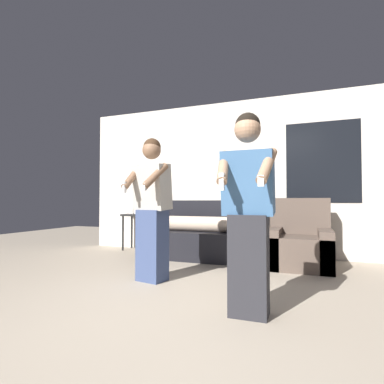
# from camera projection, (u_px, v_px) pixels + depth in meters

# --- Properties ---
(ground_plane) EXTENTS (14.00, 14.00, 0.00)m
(ground_plane) POSITION_uv_depth(u_px,v_px,m) (162.00, 338.00, 2.03)
(ground_plane) COLOR tan
(wall_back) EXTENTS (6.25, 0.07, 2.70)m
(wall_back) POSITION_uv_depth(u_px,v_px,m) (250.00, 177.00, 5.20)
(wall_back) COLOR silver
(wall_back) RESTS_ON ground_plane
(couch) EXTENTS (1.91, 0.92, 0.94)m
(couch) POSITION_uv_depth(u_px,v_px,m) (202.00, 237.00, 4.96)
(couch) COLOR black
(couch) RESTS_ON ground_plane
(armchair) EXTENTS (0.85, 0.85, 0.97)m
(armchair) POSITION_uv_depth(u_px,v_px,m) (299.00, 245.00, 4.24)
(armchair) COLOR brown
(armchair) RESTS_ON ground_plane
(side_table) EXTENTS (0.52, 0.39, 0.83)m
(side_table) POSITION_uv_depth(u_px,v_px,m) (137.00, 220.00, 5.69)
(side_table) COLOR black
(side_table) RESTS_ON ground_plane
(person_left) EXTENTS (0.49, 0.53, 1.67)m
(person_left) POSITION_uv_depth(u_px,v_px,m) (152.00, 208.00, 3.50)
(person_left) COLOR #384770
(person_left) RESTS_ON ground_plane
(person_right) EXTENTS (0.48, 0.47, 1.65)m
(person_right) POSITION_uv_depth(u_px,v_px,m) (248.00, 212.00, 2.44)
(person_right) COLOR #28282D
(person_right) RESTS_ON ground_plane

